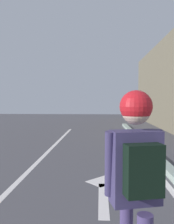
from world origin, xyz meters
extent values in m
cube|color=silver|center=(1.47, 6.83, 0.00)|extent=(0.16, 1.40, 0.01)
cube|color=silver|center=(1.47, 7.68, 0.00)|extent=(0.71, 0.71, 0.01)
cube|color=#3C355E|center=(1.67, 4.77, 1.13)|extent=(0.40, 0.26, 0.55)
cylinder|color=#3C355E|center=(1.48, 4.75, 1.15)|extent=(0.07, 0.14, 0.50)
cylinder|color=#3C355E|center=(1.85, 4.84, 1.15)|extent=(0.07, 0.07, 0.50)
sphere|color=beige|center=(1.67, 4.77, 1.55)|extent=(0.22, 0.22, 0.22)
sphere|color=red|center=(1.67, 4.77, 1.58)|extent=(0.24, 0.24, 0.24)
cube|color=black|center=(1.71, 4.63, 1.15)|extent=(0.29, 0.20, 0.36)
camera|label=1|loc=(1.41, 3.01, 1.63)|focal=37.96mm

